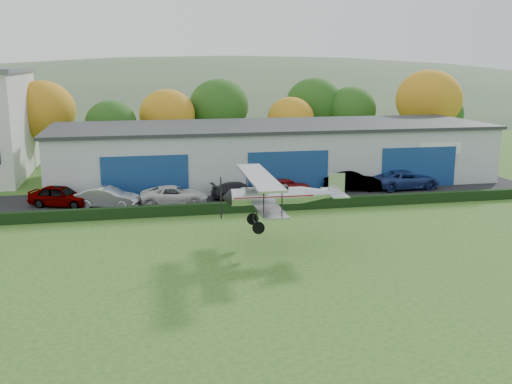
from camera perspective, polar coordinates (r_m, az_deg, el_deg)
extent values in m
plane|color=#2A5B1D|center=(29.85, 4.56, -9.41)|extent=(300.00, 300.00, 0.00)
cube|color=black|center=(50.05, 1.14, -0.39)|extent=(48.00, 9.00, 0.05)
cube|color=black|center=(45.42, 2.49, -1.23)|extent=(46.00, 0.60, 0.80)
cube|color=#B2B7BC|center=(56.74, 1.54, 3.66)|extent=(40.00, 12.00, 5.00)
cube|color=#2D3033|center=(56.40, 1.56, 6.33)|extent=(40.60, 12.60, 0.30)
cube|color=navy|center=(49.41, -10.49, 1.34)|extent=(7.00, 0.12, 3.60)
cube|color=navy|center=(51.07, 3.10, 1.88)|extent=(7.00, 0.12, 3.60)
cube|color=navy|center=(55.34, 15.21, 2.28)|extent=(7.00, 0.12, 3.60)
cylinder|color=#3D2614|center=(67.86, -19.37, 3.61)|extent=(0.36, 0.36, 3.15)
ellipsoid|color=#A96214|center=(67.38, -19.64, 7.35)|extent=(6.84, 6.84, 6.16)
cylinder|color=#3D2614|center=(65.35, -13.47, 3.35)|extent=(0.36, 0.36, 2.45)
ellipsoid|color=#1E4C14|center=(64.92, -13.63, 6.37)|extent=(5.32, 5.32, 4.79)
cylinder|color=#3D2614|center=(67.39, -8.33, 3.97)|extent=(0.36, 0.36, 2.80)
ellipsoid|color=#A96214|center=(66.94, -8.43, 7.32)|extent=(6.08, 6.08, 5.47)
cylinder|color=#3D2614|center=(69.94, -3.51, 4.52)|extent=(0.36, 0.36, 3.15)
ellipsoid|color=#1E4C14|center=(69.48, -3.56, 8.16)|extent=(6.84, 6.84, 6.16)
cylinder|color=#3D2614|center=(69.65, 3.28, 4.20)|extent=(0.36, 0.36, 2.45)
ellipsoid|color=#A96214|center=(69.24, 3.31, 7.04)|extent=(5.32, 5.32, 4.79)
cylinder|color=#3D2614|center=(73.95, 8.89, 4.68)|extent=(0.36, 0.36, 2.80)
ellipsoid|color=#1E4C14|center=(73.54, 9.00, 7.74)|extent=(6.08, 6.08, 5.47)
cylinder|color=#3D2614|center=(73.54, 15.87, 4.60)|extent=(0.36, 0.36, 3.50)
ellipsoid|color=#A96214|center=(73.08, 16.10, 8.44)|extent=(7.60, 7.60, 6.84)
cylinder|color=#3D2614|center=(78.98, 17.09, 4.64)|extent=(0.36, 0.36, 2.45)
ellipsoid|color=#1E4C14|center=(78.63, 17.25, 7.14)|extent=(5.32, 5.32, 4.79)
cylinder|color=#3D2614|center=(74.51, 5.47, 4.97)|extent=(0.36, 0.36, 3.15)
ellipsoid|color=#1E4C14|center=(74.08, 5.54, 8.39)|extent=(6.84, 6.84, 6.16)
ellipsoid|color=#4C6642|center=(170.96, -2.23, 3.41)|extent=(320.00, 196.00, 56.00)
ellipsoid|color=#4C6642|center=(194.37, 18.65, 5.49)|extent=(240.00, 126.00, 36.00)
imported|color=gray|center=(48.67, -18.10, -0.34)|extent=(5.23, 3.63, 1.65)
imported|color=silver|center=(47.26, -13.90, -0.50)|extent=(5.09, 3.23, 1.58)
imported|color=silver|center=(47.38, -7.79, -0.30)|extent=(5.37, 2.73, 1.46)
imported|color=black|center=(49.00, -1.61, 0.16)|extent=(4.66, 2.05, 1.33)
imported|color=maroon|center=(50.33, 2.88, 0.54)|extent=(4.55, 2.77, 1.45)
imported|color=gray|center=(52.73, 9.14, 1.06)|extent=(5.31, 2.95, 1.66)
imported|color=navy|center=(54.34, 14.09, 1.16)|extent=(5.97, 2.93, 1.63)
cylinder|color=silver|center=(35.75, 1.03, -0.40)|extent=(4.35, 1.16, 1.02)
cone|color=silver|center=(36.53, 6.28, -0.20)|extent=(2.53, 1.10, 1.02)
cone|color=black|center=(35.37, -2.86, -0.55)|extent=(0.60, 1.04, 1.02)
cube|color=maroon|center=(35.80, 1.56, -0.29)|extent=(4.80, 1.20, 0.07)
cube|color=black|center=(35.75, 1.92, 0.38)|extent=(1.38, 0.73, 0.28)
cube|color=silver|center=(35.78, 0.67, -0.95)|extent=(1.69, 8.22, 0.11)
cube|color=silver|center=(35.42, 0.31, 1.45)|extent=(1.82, 8.68, 0.11)
cylinder|color=black|center=(32.69, 0.74, -0.84)|extent=(0.07, 0.07, 1.48)
cylinder|color=black|center=(32.89, 2.49, -0.77)|extent=(0.07, 0.07, 1.48)
cylinder|color=black|center=(38.38, -0.89, 1.14)|extent=(0.07, 0.07, 1.48)
cylinder|color=black|center=(38.55, 0.62, 1.19)|extent=(0.07, 0.07, 1.48)
cylinder|color=black|center=(35.11, 0.43, 0.69)|extent=(0.08, 0.25, 0.85)
cylinder|color=black|center=(35.88, 0.20, 0.95)|extent=(0.08, 0.25, 0.85)
cylinder|color=black|center=(35.39, 0.09, -2.14)|extent=(0.11, 0.79, 1.39)
cylinder|color=black|center=(36.31, -0.18, -1.76)|extent=(0.11, 0.79, 1.39)
cylinder|color=black|center=(36.02, -0.05, -3.00)|extent=(0.15, 2.16, 0.08)
cylinder|color=black|center=(35.05, 0.24, -3.43)|extent=(0.73, 0.18, 0.73)
cylinder|color=black|center=(37.00, -0.32, -2.59)|extent=(0.73, 0.18, 0.73)
cylinder|color=black|center=(36.82, 7.46, -0.58)|extent=(0.42, 0.08, 0.48)
cube|color=silver|center=(36.74, 7.48, -0.07)|extent=(1.12, 2.98, 0.07)
cube|color=silver|center=(36.66, 7.67, 0.81)|extent=(1.02, 0.10, 1.25)
cube|color=black|center=(35.34, -3.35, -0.57)|extent=(0.07, 0.14, 2.50)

